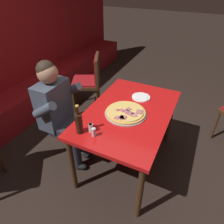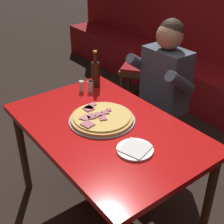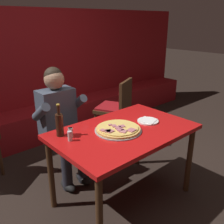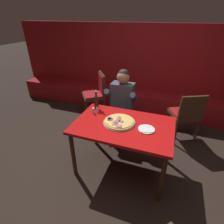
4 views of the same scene
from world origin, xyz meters
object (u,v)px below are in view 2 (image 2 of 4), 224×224
at_px(shaker_oregano, 91,87).
at_px(shaker_black_pepper, 90,87).
at_px(main_dining_table, 106,137).
at_px(plate_white_paper, 135,149).
at_px(shaker_red_pepper_flakes, 82,87).
at_px(dining_chair_by_booth, 149,62).
at_px(pizza, 102,118).
at_px(diner_seated_blue_shirt, 158,90).
at_px(beer_bottle, 96,73).

relative_size(shaker_oregano, shaker_black_pepper, 1.00).
xyz_separation_m(main_dining_table, shaker_oregano, (-0.46, 0.20, 0.13)).
height_order(plate_white_paper, shaker_red_pepper_flakes, shaker_red_pepper_flakes).
xyz_separation_m(shaker_black_pepper, shaker_red_pepper_flakes, (-0.04, -0.05, 0.00)).
bearing_deg(dining_chair_by_booth, shaker_black_pepper, -64.99).
distance_m(main_dining_table, plate_white_paper, 0.33).
xyz_separation_m(pizza, shaker_black_pepper, (-0.40, 0.18, 0.02)).
xyz_separation_m(pizza, diner_seated_blue_shirt, (-0.19, 0.70, -0.08)).
bearing_deg(plate_white_paper, shaker_black_pepper, 164.51).
bearing_deg(shaker_black_pepper, pizza, -23.95).
distance_m(plate_white_paper, beer_bottle, 0.88).
bearing_deg(shaker_black_pepper, dining_chair_by_booth, 115.01).
relative_size(main_dining_table, shaker_red_pepper_flakes, 15.22).
distance_m(shaker_black_pepper, dining_chair_by_booth, 1.27).
relative_size(main_dining_table, pizza, 3.03).
distance_m(plate_white_paper, shaker_oregano, 0.80).
height_order(shaker_black_pepper, diner_seated_blue_shirt, diner_seated_blue_shirt).
relative_size(main_dining_table, plate_white_paper, 6.23).
bearing_deg(beer_bottle, dining_chair_by_booth, 114.56).
xyz_separation_m(beer_bottle, dining_chair_by_booth, (-0.48, 1.04, -0.30)).
bearing_deg(diner_seated_blue_shirt, beer_bottle, -121.16).
bearing_deg(shaker_black_pepper, diner_seated_blue_shirt, 68.17).
bearing_deg(beer_bottle, main_dining_table, -28.77).
relative_size(pizza, plate_white_paper, 2.05).
distance_m(plate_white_paper, shaker_red_pepper_flakes, 0.83).
height_order(shaker_black_pepper, shaker_red_pepper_flakes, same).
relative_size(main_dining_table, dining_chair_by_booth, 1.34).
bearing_deg(main_dining_table, plate_white_paper, -4.26).
distance_m(pizza, diner_seated_blue_shirt, 0.73).
xyz_separation_m(shaker_oregano, shaker_red_pepper_flakes, (-0.04, -0.06, 0.00)).
bearing_deg(main_dining_table, shaker_red_pepper_flakes, 164.43).
bearing_deg(pizza, beer_bottle, 149.32).
height_order(main_dining_table, dining_chair_by_booth, dining_chair_by_booth).
bearing_deg(shaker_black_pepper, beer_bottle, 120.01).
relative_size(beer_bottle, shaker_oregano, 3.40).
xyz_separation_m(main_dining_table, shaker_black_pepper, (-0.46, 0.19, 0.13)).
height_order(shaker_oregano, shaker_black_pepper, same).
distance_m(shaker_black_pepper, diner_seated_blue_shirt, 0.57).
bearing_deg(main_dining_table, shaker_oregano, 156.78).
height_order(pizza, shaker_oregano, shaker_oregano).
height_order(main_dining_table, plate_white_paper, plate_white_paper).
xyz_separation_m(beer_bottle, diner_seated_blue_shirt, (0.26, 0.43, -0.18)).
bearing_deg(diner_seated_blue_shirt, dining_chair_by_booth, 140.28).
distance_m(pizza, shaker_black_pepper, 0.43).
distance_m(beer_bottle, shaker_red_pepper_flakes, 0.16).
bearing_deg(plate_white_paper, shaker_oregano, 164.06).
xyz_separation_m(main_dining_table, plate_white_paper, (0.31, -0.02, 0.10)).
xyz_separation_m(pizza, shaker_oregano, (-0.40, 0.18, 0.02)).
relative_size(main_dining_table, shaker_oregano, 15.22).
bearing_deg(shaker_oregano, plate_white_paper, -15.94).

